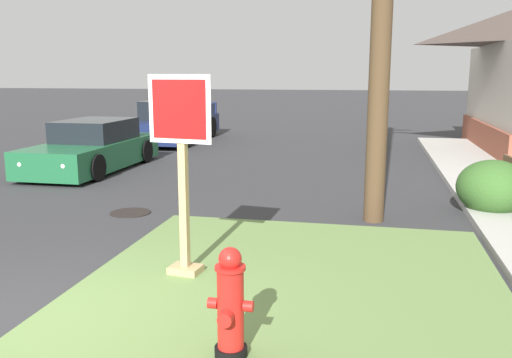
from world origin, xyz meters
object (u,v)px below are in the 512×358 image
parked_sedan_green (93,148)px  pickup_truck_navy (175,124)px  fire_hydrant (230,306)px  manhole_cover (130,213)px  stop_sign (183,178)px

parked_sedan_green → pickup_truck_navy: size_ratio=0.82×
fire_hydrant → manhole_cover: 5.43m
manhole_cover → pickup_truck_navy: (-2.85, 9.85, 0.61)m
manhole_cover → pickup_truck_navy: pickup_truck_navy is taller
pickup_truck_navy → stop_sign: bearing=-69.1°
fire_hydrant → stop_sign: 2.13m
parked_sedan_green → stop_sign: bearing=-54.4°
parked_sedan_green → pickup_truck_navy: 5.93m
stop_sign → manhole_cover: size_ratio=3.29×
stop_sign → parked_sedan_green: size_ratio=0.52×
stop_sign → pickup_truck_navy: stop_sign is taller
fire_hydrant → parked_sedan_green: (-5.80, 8.42, 0.02)m
manhole_cover → parked_sedan_green: bearing=125.6°
fire_hydrant → manhole_cover: (-2.99, 4.50, -0.52)m
stop_sign → pickup_truck_navy: bearing=110.9°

